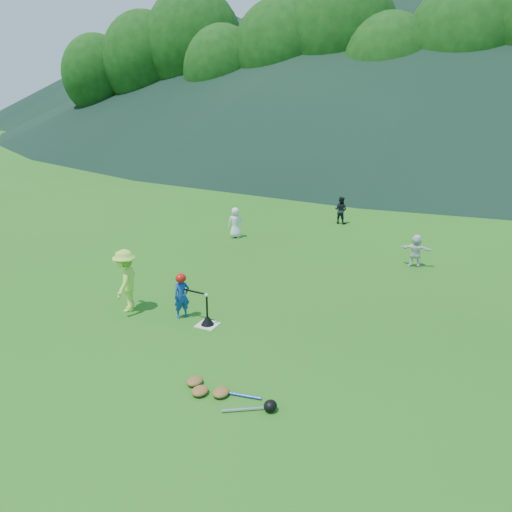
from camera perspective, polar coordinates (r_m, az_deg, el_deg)
The scene contains 14 objects.
ground at distance 11.41m, azimuth -5.55°, elevation -7.88°, with size 120.00×120.00×0.00m, color #245E15.
home_plate at distance 11.40m, azimuth -5.56°, elevation -7.83°, with size 0.45×0.45×0.02m, color silver.
baseball at distance 11.10m, azimuth -5.67°, elevation -4.46°, with size 0.08×0.08×0.08m, color white.
batter_child at distance 11.65m, azimuth -8.49°, elevation -4.57°, with size 0.38×0.25×1.05m, color navy.
adult_coach at distance 12.20m, azimuth -14.65°, elevation -2.74°, with size 0.98×0.56×1.52m, color #B5F447.
fielder_a at distance 17.87m, azimuth -2.37°, elevation 3.83°, with size 0.53×0.35×1.09m, color white.
fielder_b at distance 20.05m, azimuth 9.65°, elevation 5.19°, with size 0.53×0.41×1.08m, color black.
fielder_d at distance 15.61m, azimuth 17.81°, elevation 0.60°, with size 0.92×0.29×0.99m, color white.
batting_tee at distance 11.35m, azimuth -5.57°, elevation -7.29°, with size 0.30×0.30×0.68m.
batter_gear at distance 11.48m, azimuth -8.48°, elevation -2.64°, with size 0.73×0.26×0.41m.
equipment_pile at distance 8.96m, azimuth -4.07°, elevation -15.30°, with size 1.80×0.71×0.19m.
outfield_fence at distance 37.33m, azimuth 17.72°, elevation 10.88°, with size 70.07×0.08×1.33m.
tree_line at distance 42.94m, azimuth 20.35°, elevation 21.58°, with size 70.04×11.40×14.82m.
distant_hills at distance 91.97m, azimuth 19.30°, elevation 23.68°, with size 155.00×140.00×32.00m.
Camera 1 is at (5.44, -8.67, 5.03)m, focal length 35.00 mm.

